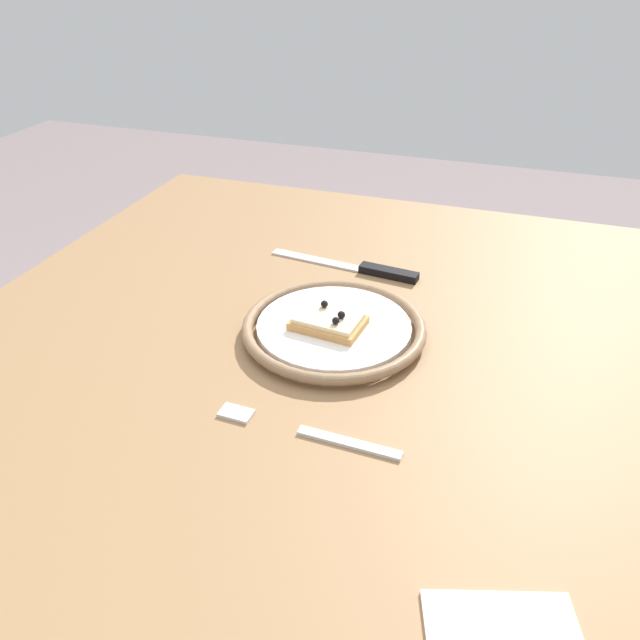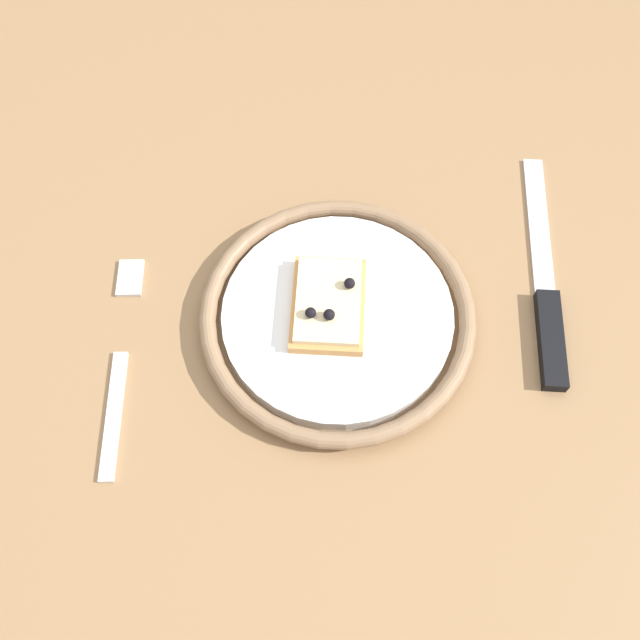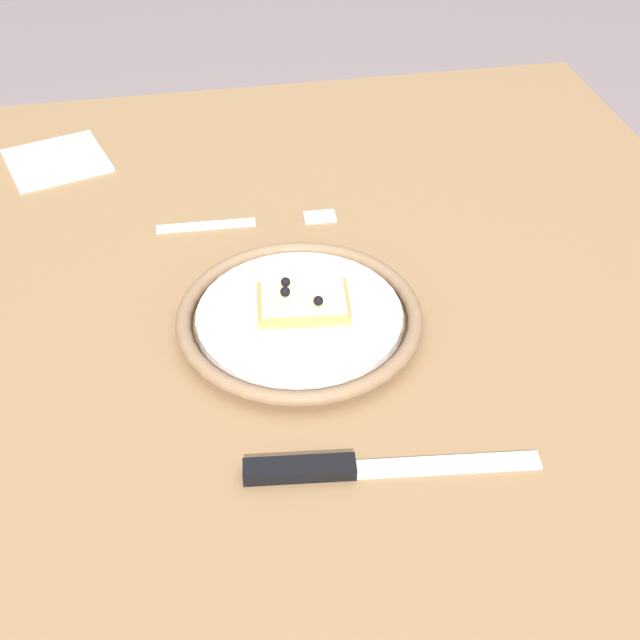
# 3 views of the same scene
# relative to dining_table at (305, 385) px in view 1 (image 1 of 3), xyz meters

# --- Properties ---
(dining_table) EXTENTS (1.02, 0.93, 0.70)m
(dining_table) POSITION_rel_dining_table_xyz_m (0.00, 0.00, 0.00)
(dining_table) COLOR #936D47
(dining_table) RESTS_ON ground_plane
(plate) EXTENTS (0.24, 0.24, 0.02)m
(plate) POSITION_rel_dining_table_xyz_m (0.02, -0.03, 0.08)
(plate) COLOR white
(plate) RESTS_ON dining_table
(pizza_slice_near) EXTENTS (0.07, 0.09, 0.03)m
(pizza_slice_near) POSITION_rel_dining_table_xyz_m (0.02, -0.03, 0.10)
(pizza_slice_near) COLOR #CF8C4C
(pizza_slice_near) RESTS_ON plate
(knife) EXTENTS (0.05, 0.24, 0.01)m
(knife) POSITION_rel_dining_table_xyz_m (0.21, -0.03, 0.08)
(knife) COLOR silver
(knife) RESTS_ON dining_table
(fork) EXTENTS (0.03, 0.20, 0.00)m
(fork) POSITION_rel_dining_table_xyz_m (-0.16, -0.06, 0.07)
(fork) COLOR silver
(fork) RESTS_ON dining_table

